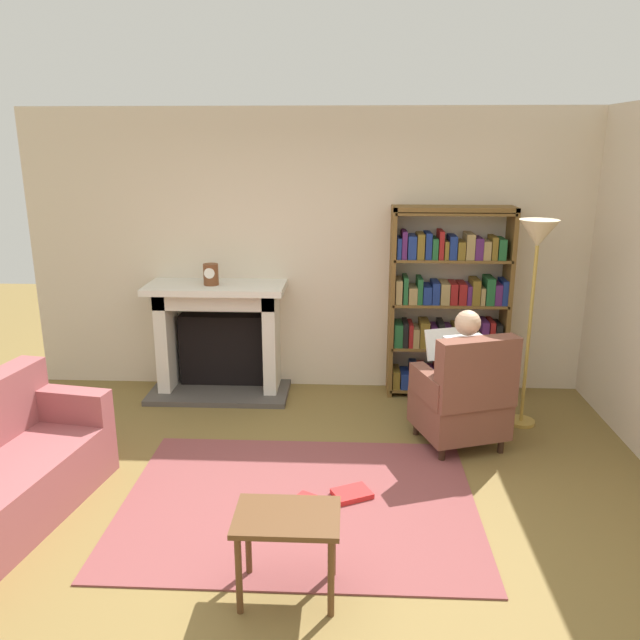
{
  "coord_description": "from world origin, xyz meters",
  "views": [
    {
      "loc": [
        0.32,
        -3.49,
        2.38
      ],
      "look_at": [
        0.1,
        1.2,
        1.05
      ],
      "focal_mm": 35.34,
      "sensor_mm": 36.0,
      "label": 1
    }
  ],
  "objects": [
    {
      "name": "ground",
      "position": [
        0.0,
        0.0,
        0.0
      ],
      "size": [
        14.0,
        14.0,
        0.0
      ],
      "primitive_type": "plane",
      "color": "brown"
    },
    {
      "name": "back_wall",
      "position": [
        0.0,
        2.55,
        1.35
      ],
      "size": [
        5.6,
        0.1,
        2.7
      ],
      "primitive_type": "cube",
      "color": "beige",
      "rests_on": "ground"
    },
    {
      "name": "area_rug",
      "position": [
        0.0,
        0.3,
        0.01
      ],
      "size": [
        2.4,
        1.8,
        0.01
      ],
      "primitive_type": "cube",
      "color": "brown",
      "rests_on": "ground"
    },
    {
      "name": "fireplace",
      "position": [
        -0.93,
        2.3,
        0.58
      ],
      "size": [
        1.34,
        0.64,
        1.1
      ],
      "color": "#4C4742",
      "rests_on": "ground"
    },
    {
      "name": "mantel_clock",
      "position": [
        -0.96,
        2.2,
        1.2
      ],
      "size": [
        0.14,
        0.14,
        0.2
      ],
      "color": "brown",
      "rests_on": "fireplace"
    },
    {
      "name": "bookshelf",
      "position": [
        1.27,
        2.33,
        0.89
      ],
      "size": [
        1.12,
        0.32,
        1.82
      ],
      "color": "brown",
      "rests_on": "ground"
    },
    {
      "name": "armchair_reading",
      "position": [
        1.24,
        1.19,
        0.42
      ],
      "size": [
        0.8,
        0.79,
        0.97
      ],
      "rotation": [
        0.0,
        0.0,
        3.46
      ],
      "color": "#331E14",
      "rests_on": "ground"
    },
    {
      "name": "seated_reader",
      "position": [
        1.21,
        1.3,
        0.62
      ],
      "size": [
        0.48,
        0.59,
        1.14
      ],
      "rotation": [
        0.0,
        0.0,
        3.46
      ],
      "color": "silver",
      "rests_on": "ground"
    },
    {
      "name": "side_table",
      "position": [
        0.01,
        -0.6,
        0.41
      ],
      "size": [
        0.56,
        0.39,
        0.49
      ],
      "color": "brown",
      "rests_on": "ground"
    },
    {
      "name": "scattered_books",
      "position": [
        0.26,
        0.35,
        0.03
      ],
      "size": [
        0.57,
        0.35,
        0.04
      ],
      "color": "red",
      "rests_on": "area_rug"
    },
    {
      "name": "floor_lamp",
      "position": [
        1.84,
        1.66,
        1.51
      ],
      "size": [
        0.32,
        0.32,
        1.78
      ],
      "color": "#B7933F",
      "rests_on": "ground"
    }
  ]
}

